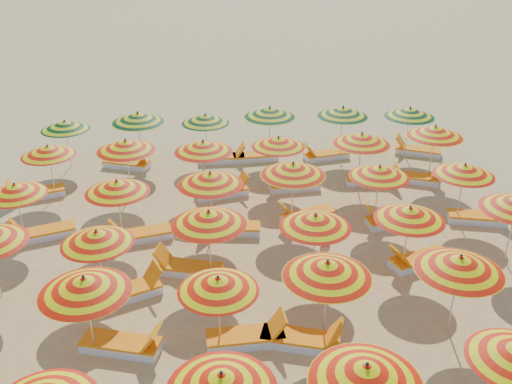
# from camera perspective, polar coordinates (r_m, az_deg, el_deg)

# --- Properties ---
(ground) EXTENTS (120.00, 120.00, 0.00)m
(ground) POSITION_cam_1_polar(r_m,az_deg,el_deg) (15.85, 0.18, -5.99)
(ground) COLOR tan
(ground) RESTS_ON ground
(umbrella_2) EXTENTS (2.35, 2.35, 1.95)m
(umbrella_2) POSITION_cam_1_polar(r_m,az_deg,el_deg) (9.61, -3.48, -18.45)
(umbrella_2) COLOR silver
(umbrella_2) RESTS_ON ground
(umbrella_3) EXTENTS (2.48, 2.48, 2.02)m
(umbrella_3) POSITION_cam_1_polar(r_m,az_deg,el_deg) (9.80, 10.96, -17.42)
(umbrella_3) COLOR silver
(umbrella_3) RESTS_ON ground
(umbrella_7) EXTENTS (2.49, 2.49, 1.99)m
(umbrella_7) POSITION_cam_1_polar(r_m,az_deg,el_deg) (12.03, -16.78, -8.93)
(umbrella_7) COLOR silver
(umbrella_7) RESTS_ON ground
(umbrella_8) EXTENTS (1.77, 1.77, 1.81)m
(umbrella_8) POSITION_cam_1_polar(r_m,az_deg,el_deg) (11.87, -3.81, -9.19)
(umbrella_8) COLOR silver
(umbrella_8) RESTS_ON ground
(umbrella_9) EXTENTS (2.42, 2.42, 2.02)m
(umbrella_9) POSITION_cam_1_polar(r_m,az_deg,el_deg) (12.05, 7.14, -7.68)
(umbrella_9) COLOR silver
(umbrella_9) RESTS_ON ground
(umbrella_10) EXTENTS (2.39, 2.39, 2.01)m
(umbrella_10) POSITION_cam_1_polar(r_m,az_deg,el_deg) (12.88, 19.71, -6.80)
(umbrella_10) COLOR silver
(umbrella_10) RESTS_ON ground
(umbrella_13) EXTENTS (2.21, 2.21, 1.83)m
(umbrella_13) POSITION_cam_1_polar(r_m,az_deg,el_deg) (13.89, -15.63, -4.38)
(umbrella_13) COLOR silver
(umbrella_13) RESTS_ON ground
(umbrella_14) EXTENTS (2.39, 2.39, 1.99)m
(umbrella_14) POSITION_cam_1_polar(r_m,az_deg,el_deg) (13.95, -4.75, -2.59)
(umbrella_14) COLOR silver
(umbrella_14) RESTS_ON ground
(umbrella_15) EXTENTS (2.17, 2.17, 1.89)m
(umbrella_15) POSITION_cam_1_polar(r_m,az_deg,el_deg) (14.02, 5.96, -2.89)
(umbrella_15) COLOR silver
(umbrella_15) RESTS_ON ground
(umbrella_16) EXTENTS (2.37, 2.37, 1.90)m
(umbrella_16) POSITION_cam_1_polar(r_m,az_deg,el_deg) (14.77, 15.13, -2.10)
(umbrella_16) COLOR silver
(umbrella_16) RESTS_ON ground
(umbrella_18) EXTENTS (2.07, 2.07, 1.80)m
(umbrella_18) POSITION_cam_1_polar(r_m,az_deg,el_deg) (17.02, -22.95, 0.23)
(umbrella_18) COLOR silver
(umbrella_18) RESTS_ON ground
(umbrella_19) EXTENTS (2.31, 2.31, 1.90)m
(umbrella_19) POSITION_cam_1_polar(r_m,az_deg,el_deg) (16.10, -13.73, 0.52)
(umbrella_19) COLOR silver
(umbrella_19) RESTS_ON ground
(umbrella_20) EXTENTS (1.88, 1.88, 1.98)m
(umbrella_20) POSITION_cam_1_polar(r_m,az_deg,el_deg) (15.99, -4.60, 1.34)
(umbrella_20) COLOR silver
(umbrella_20) RESTS_ON ground
(umbrella_21) EXTENTS (2.06, 2.06, 2.03)m
(umbrella_21) POSITION_cam_1_polar(r_m,az_deg,el_deg) (16.46, 3.72, 2.29)
(umbrella_21) COLOR silver
(umbrella_21) RESTS_ON ground
(umbrella_22) EXTENTS (1.89, 1.89, 1.90)m
(umbrella_22) POSITION_cam_1_polar(r_m,az_deg,el_deg) (16.94, 12.24, 2.01)
(umbrella_22) COLOR silver
(umbrella_22) RESTS_ON ground
(umbrella_23) EXTENTS (1.93, 1.93, 1.88)m
(umbrella_23) POSITION_cam_1_polar(r_m,az_deg,el_deg) (17.78, 20.12, 2.09)
(umbrella_23) COLOR silver
(umbrella_23) RESTS_ON ground
(umbrella_24) EXTENTS (1.83, 1.83, 1.83)m
(umbrella_24) POSITION_cam_1_polar(r_m,az_deg,el_deg) (19.36, -20.09, 3.90)
(umbrella_24) COLOR silver
(umbrella_24) RESTS_ON ground
(umbrella_25) EXTENTS (2.29, 2.29, 2.02)m
(umbrella_25) POSITION_cam_1_polar(r_m,az_deg,el_deg) (18.62, -12.88, 4.55)
(umbrella_25) COLOR silver
(umbrella_25) RESTS_ON ground
(umbrella_26) EXTENTS (2.44, 2.44, 1.98)m
(umbrella_26) POSITION_cam_1_polar(r_m,az_deg,el_deg) (18.24, -5.30, 4.56)
(umbrella_26) COLOR silver
(umbrella_26) RESTS_ON ground
(umbrella_27) EXTENTS (2.20, 2.20, 1.87)m
(umbrella_27) POSITION_cam_1_polar(r_m,az_deg,el_deg) (18.79, 2.26, 5.01)
(umbrella_27) COLOR silver
(umbrella_27) RESTS_ON ground
(umbrella_28) EXTENTS (2.23, 2.23, 2.03)m
(umbrella_28) POSITION_cam_1_polar(r_m,az_deg,el_deg) (18.98, 10.51, 5.26)
(umbrella_28) COLOR silver
(umbrella_28) RESTS_ON ground
(umbrella_29) EXTENTS (1.97, 1.97, 2.06)m
(umbrella_29) POSITION_cam_1_polar(r_m,az_deg,el_deg) (20.15, 17.46, 5.79)
(umbrella_29) COLOR silver
(umbrella_29) RESTS_ON ground
(umbrella_30) EXTENTS (1.83, 1.83, 1.83)m
(umbrella_30) POSITION_cam_1_polar(r_m,az_deg,el_deg) (21.55, -18.56, 6.35)
(umbrella_30) COLOR silver
(umbrella_30) RESTS_ON ground
(umbrella_31) EXTENTS (2.12, 2.12, 2.06)m
(umbrella_31) POSITION_cam_1_polar(r_m,az_deg,el_deg) (21.00, -11.71, 7.29)
(umbrella_31) COLOR silver
(umbrella_31) RESTS_ON ground
(umbrella_32) EXTENTS (2.20, 2.20, 1.86)m
(umbrella_32) POSITION_cam_1_polar(r_m,az_deg,el_deg) (21.07, -5.09, 7.29)
(umbrella_32) COLOR silver
(umbrella_32) RESTS_ON ground
(umbrella_33) EXTENTS (2.54, 2.54, 2.06)m
(umbrella_33) POSITION_cam_1_polar(r_m,az_deg,el_deg) (21.15, 1.39, 7.97)
(umbrella_33) COLOR silver
(umbrella_33) RESTS_ON ground
(umbrella_34) EXTENTS (2.10, 2.10, 2.04)m
(umbrella_34) POSITION_cam_1_polar(r_m,az_deg,el_deg) (21.50, 8.68, 7.93)
(umbrella_34) COLOR silver
(umbrella_34) RESTS_ON ground
(umbrella_35) EXTENTS (2.37, 2.37, 1.97)m
(umbrella_35) POSITION_cam_1_polar(r_m,az_deg,el_deg) (22.16, 15.12, 7.70)
(umbrella_35) COLOR silver
(umbrella_35) RESTS_ON ground
(lounger_4) EXTENTS (1.83, 1.05, 0.69)m
(lounger_4) POSITION_cam_1_polar(r_m,az_deg,el_deg) (12.92, -13.14, -14.62)
(lounger_4) COLOR white
(lounger_4) RESTS_ON ground
(lounger_5) EXTENTS (1.76, 0.67, 0.69)m
(lounger_5) POSITION_cam_1_polar(r_m,az_deg,el_deg) (12.78, -0.85, -14.32)
(lounger_5) COLOR white
(lounger_5) RESTS_ON ground
(lounger_6) EXTENTS (1.83, 1.07, 0.69)m
(lounger_6) POSITION_cam_1_polar(r_m,az_deg,el_deg) (12.76, 4.67, -14.51)
(lounger_6) COLOR white
(lounger_6) RESTS_ON ground
(lounger_7) EXTENTS (1.82, 1.21, 0.69)m
(lounger_7) POSITION_cam_1_polar(r_m,az_deg,el_deg) (14.40, -12.70, -9.74)
(lounger_7) COLOR white
(lounger_7) RESTS_ON ground
(lounger_8) EXTENTS (1.83, 1.06, 0.69)m
(lounger_8) POSITION_cam_1_polar(r_m,az_deg,el_deg) (15.01, -6.85, -7.57)
(lounger_8) COLOR white
(lounger_8) RESTS_ON ground
(lounger_9) EXTENTS (1.83, 1.09, 0.69)m
(lounger_9) POSITION_cam_1_polar(r_m,az_deg,el_deg) (15.84, 16.00, -6.53)
(lounger_9) COLOR white
(lounger_9) RESTS_ON ground
(lounger_10) EXTENTS (1.83, 1.10, 0.69)m
(lounger_10) POSITION_cam_1_polar(r_m,az_deg,el_deg) (17.54, -20.54, -3.85)
(lounger_10) COLOR white
(lounger_10) RESTS_ON ground
(lounger_11) EXTENTS (1.82, 0.95, 0.69)m
(lounger_11) POSITION_cam_1_polar(r_m,az_deg,el_deg) (16.66, -11.50, -4.22)
(lounger_11) COLOR white
(lounger_11) RESTS_ON ground
(lounger_12) EXTENTS (1.79, 0.80, 0.69)m
(lounger_12) POSITION_cam_1_polar(r_m,az_deg,el_deg) (16.70, -2.68, -3.60)
(lounger_12) COLOR white
(lounger_12) RESTS_ON ground
(lounger_13) EXTENTS (1.83, 1.15, 0.69)m
(lounger_13) POSITION_cam_1_polar(r_m,az_deg,el_deg) (17.38, 5.14, -2.39)
(lounger_13) COLOR white
(lounger_13) RESTS_ON ground
(lounger_14) EXTENTS (1.79, 0.80, 0.69)m
(lounger_14) POSITION_cam_1_polar(r_m,az_deg,el_deg) (17.55, 13.57, -2.78)
(lounger_14) COLOR white
(lounger_14) RESTS_ON ground
(lounger_15) EXTENTS (1.82, 0.98, 0.69)m
(lounger_15) POSITION_cam_1_polar(r_m,az_deg,el_deg) (18.50, 21.35, -2.38)
(lounger_15) COLOR white
(lounger_15) RESTS_ON ground
(lounger_16) EXTENTS (1.83, 1.07, 0.69)m
(lounger_16) POSITION_cam_1_polar(r_m,az_deg,el_deg) (20.02, -21.14, -0.13)
(lounger_16) COLOR white
(lounger_16) RESTS_ON ground
(lounger_17) EXTENTS (1.82, 0.97, 0.69)m
(lounger_17) POSITION_cam_1_polar(r_m,az_deg,el_deg) (18.83, -3.28, 0.05)
(lounger_17) COLOR white
(lounger_17) RESTS_ON ground
(lounger_18) EXTENTS (1.77, 0.70, 0.69)m
(lounger_18) POSITION_cam_1_polar(r_m,az_deg,el_deg) (19.27, 3.74, 0.68)
(lounger_18) COLOR white
(lounger_18) RESTS_ON ground
(lounger_19) EXTENTS (1.79, 0.80, 0.69)m
(lounger_19) POSITION_cam_1_polar(r_m,az_deg,el_deg) (19.99, 11.61, 1.16)
(lounger_19) COLOR white
(lounger_19) RESTS_ON ground
(lounger_20) EXTENTS (1.82, 1.21, 0.69)m
(lounger_20) POSITION_cam_1_polar(r_m,az_deg,el_deg) (20.53, 15.60, 1.39)
(lounger_20) COLOR white
(lounger_20) RESTS_ON ground
(lounger_21) EXTENTS (1.83, 1.14, 0.69)m
(lounger_21) POSITION_cam_1_polar(r_m,az_deg,el_deg) (21.43, -12.70, 2.80)
(lounger_21) COLOR white
(lounger_21) RESTS_ON ground
(lounger_22) EXTENTS (1.74, 0.59, 0.69)m
(lounger_22) POSITION_cam_1_polar(r_m,az_deg,el_deg) (21.42, -3.32, 3.42)
(lounger_22) COLOR white
(lounger_22) RESTS_ON ground
(lounger_23) EXTENTS (1.77, 0.70, 0.69)m
(lounger_23) POSITION_cam_1_polar(r_m,az_deg,el_deg) (21.53, 0.06, 3.59)
(lounger_23) COLOR white
(lounger_23) RESTS_ON ground
(lounger_24) EXTENTS (1.81, 0.90, 0.69)m
(lounger_24) POSITION_cam_1_polar(r_m,az_deg,el_deg) (21.81, 6.95, 3.70)
(lounger_24) COLOR white
(lounger_24) RESTS_ON ground
(lounger_25) EXTENTS (1.82, 1.24, 0.69)m
(lounger_25) POSITION_cam_1_polar(r_m,az_deg,el_deg) (22.93, 15.79, 4.02)
(lounger_25) COLOR white
(lounger_25) RESTS_ON ground
(beachgoer_a) EXTENTS (0.59, 0.61, 1.42)m
(beachgoer_a) POSITION_cam_1_polar(r_m,az_deg,el_deg) (13.99, 6.61, -7.60)
(beachgoer_a) COLOR tan
(beachgoer_a) RESTS_ON ground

